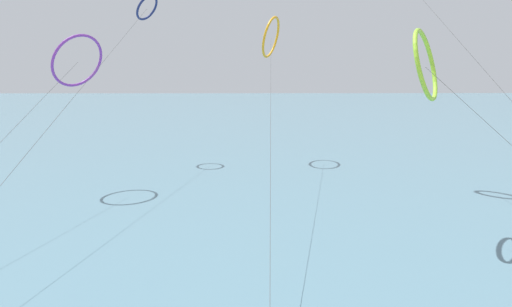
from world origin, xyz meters
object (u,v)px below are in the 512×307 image
kite_violet (77,61)px  kite_navy (147,8)px  kite_amber (271,37)px  kite_lime (426,65)px

kite_violet → kite_navy: bearing=-158.4°
kite_navy → kite_amber: bearing=113.5°
kite_navy → kite_violet: bearing=9.9°
kite_violet → kite_amber: kite_amber is taller
kite_lime → kite_violet: (-26.67, 12.18, 0.42)m
kite_lime → kite_amber: 28.24m
kite_violet → kite_lime: bearing=100.0°
kite_lime → kite_violet: kite_violet is taller
kite_navy → kite_amber: (14.63, 0.18, -3.31)m
kite_lime → kite_navy: bearing=73.3°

